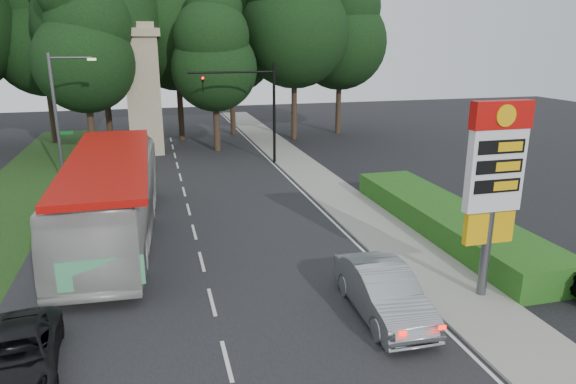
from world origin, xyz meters
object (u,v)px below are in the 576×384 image
object	(u,v)px
monument	(144,89)
transit_bus	(112,199)
traffic_signal_mast	(256,100)
streetlight_signs	(59,113)
sedan_silver	(383,292)
suv_charcoal	(17,355)
gas_station_pylon	(495,174)

from	to	relation	value
monument	transit_bus	world-z (taller)	monument
traffic_signal_mast	streetlight_signs	world-z (taller)	streetlight_signs
sedan_silver	suv_charcoal	size ratio (longest dim) A/B	1.12
monument	suv_charcoal	world-z (taller)	monument
transit_bus	suv_charcoal	bearing A→B (deg)	-98.16
traffic_signal_mast	sedan_silver	world-z (taller)	traffic_signal_mast
gas_station_pylon	suv_charcoal	bearing A→B (deg)	-177.41
monument	transit_bus	distance (m)	19.27
monument	suv_charcoal	xyz separation A→B (m)	(-3.46, -28.67, -4.48)
gas_station_pylon	monument	distance (m)	30.17
streetlight_signs	suv_charcoal	bearing A→B (deg)	-85.78
traffic_signal_mast	monument	distance (m)	9.76
monument	suv_charcoal	bearing A→B (deg)	-96.88
monument	gas_station_pylon	bearing A→B (deg)	-68.20
gas_station_pylon	streetlight_signs	world-z (taller)	streetlight_signs
streetlight_signs	monument	bearing A→B (deg)	58.03
gas_station_pylon	streetlight_signs	bearing A→B (deg)	128.96
monument	sedan_silver	size ratio (longest dim) A/B	2.00
traffic_signal_mast	suv_charcoal	xyz separation A→B (m)	(-11.14, -22.67, -4.05)
monument	sedan_silver	xyz separation A→B (m)	(7.32, -28.23, -4.28)
sedan_silver	transit_bus	bearing A→B (deg)	134.95
transit_bus	gas_station_pylon	bearing A→B (deg)	-32.27
transit_bus	traffic_signal_mast	bearing A→B (deg)	57.89
suv_charcoal	transit_bus	bearing A→B (deg)	73.08
traffic_signal_mast	transit_bus	bearing A→B (deg)	-125.35
gas_station_pylon	monument	world-z (taller)	monument
traffic_signal_mast	transit_bus	distance (m)	16.11
streetlight_signs	sedan_silver	world-z (taller)	streetlight_signs
sedan_silver	traffic_signal_mast	bearing A→B (deg)	90.51
transit_bus	suv_charcoal	world-z (taller)	transit_bus
traffic_signal_mast	streetlight_signs	size ratio (longest dim) A/B	0.90
gas_station_pylon	suv_charcoal	world-z (taller)	gas_station_pylon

